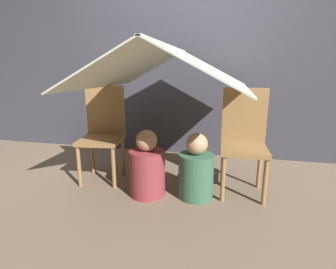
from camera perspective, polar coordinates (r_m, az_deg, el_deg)
name	(u,v)px	position (r m, az deg, el deg)	size (l,w,h in m)	color
ground_plane	(166,191)	(2.40, -0.53, -12.14)	(8.80, 8.80, 0.00)	#7A6651
wall_back	(188,52)	(3.27, 4.32, 17.39)	(7.00, 0.05, 2.50)	#3D3D47
chair_left	(103,130)	(2.61, -13.94, 0.89)	(0.43, 0.43, 0.90)	olive
chair_right	(244,138)	(2.34, 16.17, -0.78)	(0.39, 0.39, 0.90)	olive
sheet_canopy	(168,67)	(2.24, 0.00, 14.53)	(1.31, 1.48, 0.35)	silver
person_front	(147,169)	(2.25, -4.55, -7.42)	(0.30, 0.30, 0.57)	maroon
person_second	(196,171)	(2.22, 6.13, -7.94)	(0.29, 0.29, 0.56)	#38664C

